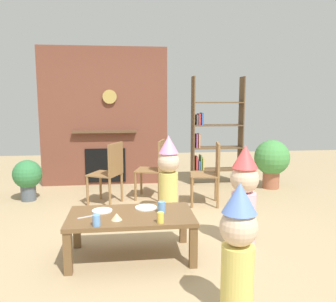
% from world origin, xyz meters
% --- Properties ---
extents(ground_plane, '(12.00, 12.00, 0.00)m').
position_xyz_m(ground_plane, '(0.00, 0.00, 0.00)').
color(ground_plane, tan).
extents(brick_fireplace_feature, '(2.20, 0.28, 2.40)m').
position_xyz_m(brick_fireplace_feature, '(-0.71, 2.60, 1.19)').
color(brick_fireplace_feature, brown).
rests_on(brick_fireplace_feature, ground_plane).
extents(bookshelf, '(0.90, 0.28, 1.90)m').
position_xyz_m(bookshelf, '(1.20, 2.40, 0.87)').
color(bookshelf, brown).
rests_on(bookshelf, ground_plane).
extents(coffee_table, '(1.19, 0.66, 0.43)m').
position_xyz_m(coffee_table, '(-0.31, -0.43, 0.36)').
color(coffee_table, brown).
rests_on(coffee_table, ground_plane).
extents(paper_cup_near_left, '(0.06, 0.06, 0.10)m').
position_xyz_m(paper_cup_near_left, '(-0.05, -0.69, 0.47)').
color(paper_cup_near_left, '#F2CC4C').
rests_on(paper_cup_near_left, coffee_table).
extents(paper_cup_near_right, '(0.07, 0.07, 0.10)m').
position_xyz_m(paper_cup_near_right, '(-0.61, -0.70, 0.47)').
color(paper_cup_near_right, '#669EE0').
rests_on(paper_cup_near_right, coffee_table).
extents(paper_cup_center, '(0.07, 0.07, 0.11)m').
position_xyz_m(paper_cup_center, '(-0.01, -0.41, 0.48)').
color(paper_cup_center, '#669EE0').
rests_on(paper_cup_center, coffee_table).
extents(paper_plate_front, '(0.20, 0.20, 0.01)m').
position_xyz_m(paper_plate_front, '(-0.58, -0.30, 0.43)').
color(paper_plate_front, white).
rests_on(paper_plate_front, coffee_table).
extents(paper_plate_rear, '(0.22, 0.22, 0.01)m').
position_xyz_m(paper_plate_rear, '(-0.15, -0.25, 0.43)').
color(paper_plate_rear, white).
rests_on(paper_plate_rear, coffee_table).
extents(birthday_cake_slice, '(0.10, 0.10, 0.06)m').
position_xyz_m(birthday_cake_slice, '(-0.44, -0.57, 0.46)').
color(birthday_cake_slice, '#EAC68C').
rests_on(birthday_cake_slice, coffee_table).
extents(table_fork, '(0.14, 0.08, 0.01)m').
position_xyz_m(table_fork, '(-0.73, -0.47, 0.43)').
color(table_fork, silver).
rests_on(table_fork, coffee_table).
extents(child_with_cone_hat, '(0.27, 0.27, 0.96)m').
position_xyz_m(child_with_cone_hat, '(0.42, -1.44, 0.51)').
color(child_with_cone_hat, '#E0CC66').
rests_on(child_with_cone_hat, ground_plane).
extents(child_in_pink, '(0.29, 0.29, 1.06)m').
position_xyz_m(child_in_pink, '(0.85, -0.31, 0.56)').
color(child_in_pink, '#EAB2C6').
rests_on(child_in_pink, ground_plane).
extents(child_by_the_chairs, '(0.29, 0.29, 1.05)m').
position_xyz_m(child_by_the_chairs, '(0.20, 0.79, 0.55)').
color(child_by_the_chairs, '#E0CC66').
rests_on(child_by_the_chairs, ground_plane).
extents(dining_chair_left, '(0.54, 0.54, 0.90)m').
position_xyz_m(dining_chair_left, '(-0.58, 1.32, 0.51)').
color(dining_chair_left, olive).
rests_on(dining_chair_left, ground_plane).
extents(dining_chair_middle, '(0.50, 0.50, 0.90)m').
position_xyz_m(dining_chair_middle, '(0.10, 1.55, 0.51)').
color(dining_chair_middle, olive).
rests_on(dining_chair_middle, ground_plane).
extents(dining_chair_right, '(0.46, 0.46, 0.90)m').
position_xyz_m(dining_chair_right, '(0.86, 1.14, 0.51)').
color(dining_chair_right, olive).
rests_on(dining_chair_right, ground_plane).
extents(potted_plant_tall, '(0.59, 0.59, 0.83)m').
position_xyz_m(potted_plant_tall, '(2.11, 1.94, 0.50)').
color(potted_plant_tall, '#9E5B42').
rests_on(potted_plant_tall, ground_plane).
extents(potted_plant_short, '(0.43, 0.43, 0.62)m').
position_xyz_m(potted_plant_short, '(-1.82, 1.66, 0.37)').
color(potted_plant_short, '#4C5660').
rests_on(potted_plant_short, ground_plane).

